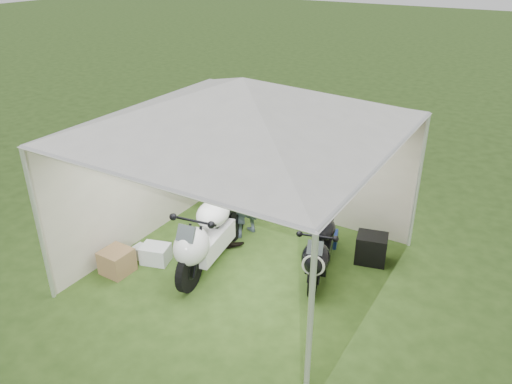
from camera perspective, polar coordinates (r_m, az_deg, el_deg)
ground at (r=7.89m, az=-1.24°, el=-8.75°), size 80.00×80.00×0.00m
canopy_tent at (r=6.78m, az=-1.31°, el=9.53°), size 5.66×5.66×3.00m
motorcycle_white at (r=7.67m, az=-5.43°, el=-4.69°), size 0.69×2.17×1.07m
motorcycle_black at (r=7.58m, az=7.33°, el=-6.06°), size 0.75×1.78×0.90m
paddock_stand at (r=8.47m, az=8.03°, el=-5.23°), size 0.42×0.32×0.28m
person_dark_jacket at (r=8.26m, az=-3.51°, el=0.01°), size 1.06×0.96×1.76m
person_blue_jacket at (r=8.39m, az=-1.37°, el=-0.04°), size 0.53×0.67×1.62m
equipment_box at (r=8.14m, az=13.03°, el=-6.30°), size 0.55×0.48×0.47m
crate_0 at (r=8.13m, az=-11.41°, el=-6.94°), size 0.51×0.45×0.29m
crate_1 at (r=8.01m, az=-15.62°, el=-7.64°), size 0.43×0.43×0.38m
crate_2 at (r=8.30m, az=-12.91°, el=-6.73°), size 0.27×0.23×0.20m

